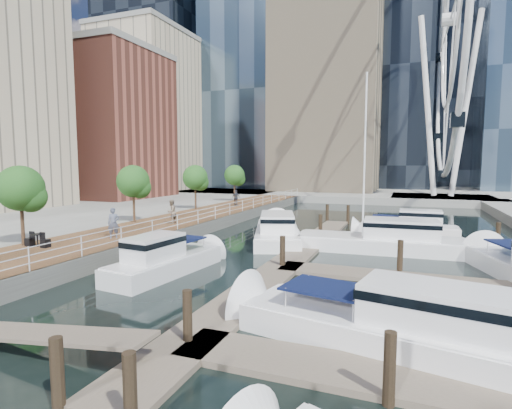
{
  "coord_description": "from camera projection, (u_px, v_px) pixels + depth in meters",
  "views": [
    {
      "loc": [
        9.25,
        -12.4,
        5.66
      ],
      "look_at": [
        -0.16,
        12.22,
        3.0
      ],
      "focal_mm": 28.0,
      "sensor_mm": 36.0,
      "label": 1
    }
  ],
  "objects": [
    {
      "name": "pedestrian_mid",
      "position": [
        171.0,
        212.0,
        31.31
      ],
      "size": [
        0.75,
        0.95,
        1.9
      ],
      "primitive_type": "imported",
      "rotation": [
        0.0,
        0.0,
        -1.6
      ],
      "color": "gray",
      "rests_on": "boardwalk"
    },
    {
      "name": "moored_yachts",
      "position": [
        372.0,
        257.0,
        24.46
      ],
      "size": [
        22.24,
        31.55,
        11.5
      ],
      "color": "white",
      "rests_on": "ground"
    },
    {
      "name": "seawall",
      "position": [
        199.0,
        230.0,
        31.4
      ],
      "size": [
        0.25,
        60.0,
        1.0
      ],
      "primitive_type": "cube",
      "color": "#595954",
      "rests_on": "ground"
    },
    {
      "name": "pedestrian_near",
      "position": [
        113.0,
        223.0,
        25.2
      ],
      "size": [
        0.83,
        0.81,
        1.93
      ],
      "primitive_type": "imported",
      "rotation": [
        0.0,
        0.0,
        0.72
      ],
      "color": "#51586C",
      "rests_on": "boardwalk"
    },
    {
      "name": "floating_docks",
      "position": [
        380.0,
        259.0,
        21.78
      ],
      "size": [
        16.0,
        34.0,
        2.6
      ],
      "color": "#6D6051",
      "rests_on": "ground"
    },
    {
      "name": "midrise_condos",
      "position": [
        52.0,
        103.0,
        50.88
      ],
      "size": [
        19.0,
        67.0,
        28.0
      ],
      "color": "#BCAD8E",
      "rests_on": "ground"
    },
    {
      "name": "pedestrian_far",
      "position": [
        236.0,
        198.0,
        44.95
      ],
      "size": [
        1.12,
        0.61,
        1.81
      ],
      "primitive_type": "imported",
      "rotation": [
        0.0,
        0.0,
        2.97
      ],
      "color": "#333540",
      "rests_on": "boardwalk"
    },
    {
      "name": "land_far",
      "position": [
        372.0,
        183.0,
        110.14
      ],
      "size": [
        200.0,
        114.0,
        1.0
      ],
      "primitive_type": "cube",
      "color": "gray",
      "rests_on": "ground"
    },
    {
      "name": "pier",
      "position": [
        442.0,
        200.0,
        58.7
      ],
      "size": [
        14.0,
        12.0,
        1.0
      ],
      "primitive_type": "cube",
      "color": "gray",
      "rests_on": "ground"
    },
    {
      "name": "railing",
      "position": [
        198.0,
        217.0,
        31.34
      ],
      "size": [
        0.1,
        60.0,
        1.05
      ],
      "primitive_type": null,
      "color": "white",
      "rests_on": "boardwalk"
    },
    {
      "name": "street_trees",
      "position": [
        133.0,
        181.0,
        32.01
      ],
      "size": [
        2.6,
        42.6,
        4.6
      ],
      "color": "#3F2B1C",
      "rests_on": "ground"
    },
    {
      "name": "yacht_foreground",
      "position": [
        391.0,
        348.0,
        12.35
      ],
      "size": [
        10.81,
        4.77,
        2.15
      ],
      "primitive_type": null,
      "rotation": [
        0.0,
        0.0,
        1.38
      ],
      "color": "white",
      "rests_on": "ground"
    },
    {
      "name": "boardwalk",
      "position": [
        167.0,
        228.0,
        32.47
      ],
      "size": [
        6.0,
        60.0,
        1.0
      ],
      "primitive_type": "cube",
      "color": "brown",
      "rests_on": "ground"
    },
    {
      "name": "ground",
      "position": [
        147.0,
        312.0,
        15.38
      ],
      "size": [
        520.0,
        520.0,
        0.0
      ],
      "primitive_type": "plane",
      "color": "black",
      "rests_on": "ground"
    },
    {
      "name": "ferris_wheel",
      "position": [
        450.0,
        20.0,
        56.15
      ],
      "size": [
        5.8,
        45.6,
        47.8
      ],
      "color": "white",
      "rests_on": "ground"
    }
  ]
}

